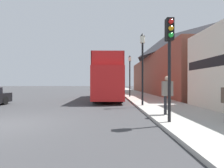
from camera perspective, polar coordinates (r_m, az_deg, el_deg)
name	(u,v)px	position (r m, az deg, el deg)	size (l,w,h in m)	color
ground_plane	(83,93)	(28.21, -9.38, -3.05)	(144.00, 144.00, 0.00)	#3D3D3F
sidewalk	(135,94)	(25.23, 7.48, -3.29)	(3.82, 108.00, 0.14)	#ADAAA3
brick_terrace_rear	(166,65)	(27.79, 17.16, 6.00)	(6.00, 25.34, 8.83)	brown
tour_bus	(108,81)	(17.79, -1.29, 1.08)	(2.61, 10.26, 4.07)	red
parked_car_ahead_of_bus	(113,89)	(26.20, 0.42, -1.69)	(2.07, 4.68, 1.58)	silver
pedestrian_second	(167,91)	(8.76, 17.60, -2.28)	(0.48, 0.27, 1.84)	#232328
traffic_signal	(170,46)	(7.22, 18.29, 11.61)	(0.28, 0.42, 3.99)	black
lamp_post_nearest	(143,56)	(12.17, 9.93, 9.06)	(0.35, 0.35, 4.89)	black
lamp_post_second	(130,68)	(19.66, 5.84, 5.23)	(0.35, 0.35, 4.63)	black
lamp_post_third	(124,71)	(27.25, 3.85, 4.24)	(0.35, 0.35, 4.93)	black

